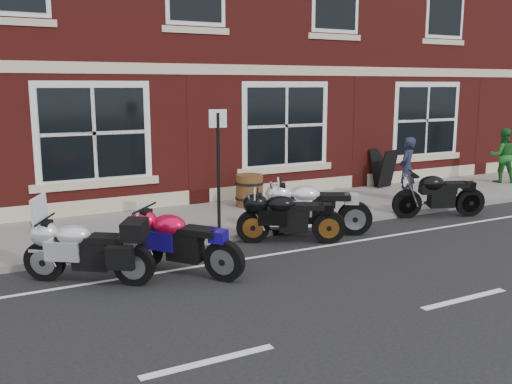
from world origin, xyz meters
TOP-DOWN VIEW (x-y plane):
  - ground at (0.00, 0.00)m, footprint 80.00×80.00m
  - sidewalk at (0.00, 3.00)m, footprint 30.00×3.00m
  - kerb at (0.00, 1.42)m, footprint 30.00×0.16m
  - moto_touring_silver at (-4.65, 0.29)m, footprint 1.77×1.36m
  - moto_sport_red at (-3.18, -0.01)m, footprint 1.42×1.85m
  - moto_sport_black at (-0.69, 0.75)m, footprint 1.91×1.15m
  - moto_sport_silver at (0.05, 1.02)m, footprint 2.11×1.23m
  - moto_naked_black at (3.49, 1.02)m, footprint 2.10×0.93m
  - pedestrian_left at (3.86, 2.43)m, footprint 0.70×0.62m
  - pedestrian_right at (8.30, 3.11)m, footprint 1.00×0.95m
  - a_board_sign at (4.62, 4.20)m, footprint 0.76×0.60m
  - barrel_planter at (-0.03, 3.65)m, footprint 0.70×0.70m
  - parking_sign at (-1.80, 1.55)m, footprint 0.35×0.09m

SIDE VIEW (x-z plane):
  - ground at x=0.00m, z-range 0.00..0.00m
  - sidewalk at x=0.00m, z-range 0.00..0.12m
  - kerb at x=0.00m, z-range 0.00..0.12m
  - barrel_planter at x=-0.03m, z-range 0.12..0.89m
  - moto_sport_black at x=-0.69m, z-range 0.07..1.02m
  - moto_touring_silver at x=-4.65m, z-range -0.13..1.26m
  - moto_sport_red at x=-3.18m, z-range 0.07..1.06m
  - moto_naked_black at x=3.49m, z-range 0.07..1.06m
  - moto_sport_silver at x=0.05m, z-range 0.08..1.12m
  - a_board_sign at x=4.62m, z-range 0.12..1.22m
  - pedestrian_left at x=3.86m, z-range 0.12..1.73m
  - pedestrian_right at x=8.30m, z-range 0.12..1.75m
  - parking_sign at x=-1.80m, z-range 0.31..2.77m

